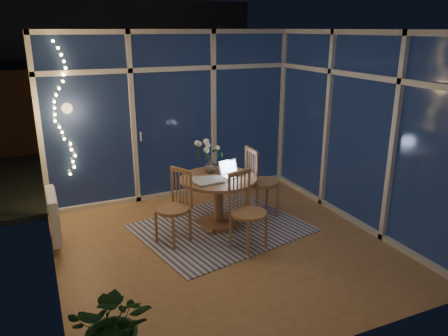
{
  "coord_description": "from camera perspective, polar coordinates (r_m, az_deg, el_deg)",
  "views": [
    {
      "loc": [
        -2.02,
        -4.5,
        2.62
      ],
      "look_at": [
        0.09,
        0.25,
        0.95
      ],
      "focal_mm": 35.0,
      "sensor_mm": 36.0,
      "label": 1
    }
  ],
  "objects": [
    {
      "name": "bowl",
      "position": [
        6.09,
        0.54,
        -0.24
      ],
      "size": [
        0.18,
        0.18,
        0.04
      ],
      "primitive_type": "imported",
      "rotation": [
        0.0,
        0.0,
        0.21
      ],
      "color": "white",
      "rests_on": "dining_table"
    },
    {
      "name": "garden_patio",
      "position": [
        10.18,
        -8.77,
        2.39
      ],
      "size": [
        12.0,
        6.0,
        0.1
      ],
      "primitive_type": "cube",
      "color": "black",
      "rests_on": "ground"
    },
    {
      "name": "laptop",
      "position": [
        5.87,
        1.19,
        -0.03
      ],
      "size": [
        0.35,
        0.32,
        0.22
      ],
      "primitive_type": null,
      "rotation": [
        0.0,
        0.0,
        0.24
      ],
      "color": "silver",
      "rests_on": "dining_table"
    },
    {
      "name": "window_wall_right",
      "position": [
        6.14,
        17.21,
        4.67
      ],
      "size": [
        0.1,
        4.0,
        2.6
      ],
      "primitive_type": "cube",
      "color": "silver",
      "rests_on": "floor"
    },
    {
      "name": "newspapers",
      "position": [
        5.71,
        -1.88,
        -1.59
      ],
      "size": [
        0.41,
        0.33,
        0.02
      ],
      "primitive_type": "cube",
      "rotation": [
        0.0,
        0.0,
        -0.1
      ],
      "color": "beige",
      "rests_on": "dining_table"
    },
    {
      "name": "wall_right",
      "position": [
        6.17,
        17.49,
        4.7
      ],
      "size": [
        0.04,
        4.0,
        2.6
      ],
      "primitive_type": "cube",
      "color": "beige",
      "rests_on": "floor"
    },
    {
      "name": "chair_front",
      "position": [
        5.32,
        3.27,
        -5.72
      ],
      "size": [
        0.57,
        0.57,
        0.98
      ],
      "primitive_type": "cube",
      "rotation": [
        0.0,
        0.0,
        0.3
      ],
      "color": "#905B41",
      "rests_on": "floor"
    },
    {
      "name": "garden_shrubs",
      "position": [
        8.28,
        -14.64,
        2.08
      ],
      "size": [
        0.9,
        0.9,
        0.9
      ],
      "primitive_type": "sphere",
      "color": "black",
      "rests_on": "ground"
    },
    {
      "name": "rug",
      "position": [
        6.03,
        -0.33,
        -7.82
      ],
      "size": [
        2.43,
        2.11,
        0.01
      ],
      "primitive_type": "cube",
      "rotation": [
        0.0,
        0.0,
        0.21
      ],
      "color": "beige",
      "rests_on": "floor"
    },
    {
      "name": "phone",
      "position": [
        5.84,
        0.06,
        -1.2
      ],
      "size": [
        0.12,
        0.09,
        0.01
      ],
      "primitive_type": "cube",
      "rotation": [
        0.0,
        0.0,
        0.38
      ],
      "color": "black",
      "rests_on": "dining_table"
    },
    {
      "name": "garden_fence",
      "position": [
        10.34,
        -12.47,
        7.87
      ],
      "size": [
        11.0,
        0.08,
        1.8
      ],
      "primitive_type": "cube",
      "color": "#342013",
      "rests_on": "ground"
    },
    {
      "name": "chair_right",
      "position": [
        6.31,
        5.05,
        -1.66
      ],
      "size": [
        0.49,
        0.49,
        1.03
      ],
      "primitive_type": "cube",
      "rotation": [
        0.0,
        0.0,
        1.54
      ],
      "color": "#905B41",
      "rests_on": "floor"
    },
    {
      "name": "wall_back",
      "position": [
        6.93,
        -6.6,
        6.77
      ],
      "size": [
        4.0,
        0.04,
        2.6
      ],
      "primitive_type": "cube",
      "color": "beige",
      "rests_on": "floor"
    },
    {
      "name": "neighbour_roof",
      "position": [
        13.21,
        -14.35,
        15.5
      ],
      "size": [
        7.0,
        3.0,
        2.2
      ],
      "primitive_type": "cube",
      "color": "#363A41",
      "rests_on": "ground"
    },
    {
      "name": "chair_left",
      "position": [
        5.5,
        -6.74,
        -5.12
      ],
      "size": [
        0.6,
        0.6,
        0.96
      ],
      "primitive_type": "cube",
      "rotation": [
        0.0,
        0.0,
        -1.07
      ],
      "color": "#905B41",
      "rests_on": "floor"
    },
    {
      "name": "radiator",
      "position": [
        5.83,
        -21.41,
        -5.8
      ],
      "size": [
        0.1,
        0.7,
        0.58
      ],
      "primitive_type": "cube",
      "color": "white",
      "rests_on": "wall_left"
    },
    {
      "name": "window_wall_back",
      "position": [
        6.89,
        -6.5,
        6.71
      ],
      "size": [
        4.0,
        0.1,
        2.6
      ],
      "primitive_type": "cube",
      "color": "silver",
      "rests_on": "floor"
    },
    {
      "name": "dining_table",
      "position": [
        5.97,
        -0.72,
        -4.44
      ],
      "size": [
        1.23,
        1.23,
        0.71
      ],
      "primitive_type": "cylinder",
      "rotation": [
        0.0,
        0.0,
        0.21
      ],
      "color": "#905B41",
      "rests_on": "floor"
    },
    {
      "name": "wall_left",
      "position": [
        4.68,
        -22.7,
        0.1
      ],
      "size": [
        0.04,
        4.0,
        2.6
      ],
      "primitive_type": "cube",
      "color": "beige",
      "rests_on": "floor"
    },
    {
      "name": "floor",
      "position": [
        5.58,
        0.21,
        -10.12
      ],
      "size": [
        4.0,
        4.0,
        0.0
      ],
      "primitive_type": "plane",
      "color": "olive",
      "rests_on": "ground"
    },
    {
      "name": "ceiling",
      "position": [
        4.93,
        0.25,
        17.66
      ],
      "size": [
        4.0,
        4.0,
        0.0
      ],
      "primitive_type": "plane",
      "color": "white",
      "rests_on": "wall_back"
    },
    {
      "name": "fairy_lights",
      "position": [
        6.48,
        -20.49,
        7.03
      ],
      "size": [
        0.24,
        0.1,
        1.85
      ],
      "primitive_type": null,
      "color": "#F5C562",
      "rests_on": "window_wall_back"
    },
    {
      "name": "flower_vase",
      "position": [
        6.02,
        -1.84,
        0.39
      ],
      "size": [
        0.24,
        0.24,
        0.21
      ],
      "primitive_type": "imported",
      "rotation": [
        0.0,
        0.0,
        0.21
      ],
      "color": "silver",
      "rests_on": "dining_table"
    },
    {
      "name": "wall_front",
      "position": [
        3.47,
        13.93,
        -5.01
      ],
      "size": [
        4.0,
        0.04,
        2.6
      ],
      "primitive_type": "cube",
      "color": "beige",
      "rests_on": "floor"
    }
  ]
}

